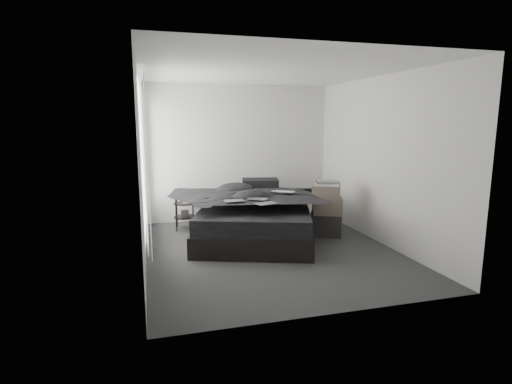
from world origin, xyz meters
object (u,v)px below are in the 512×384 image
object	(u,v)px
box_lower	(326,224)
bed	(256,229)
laptop	(282,188)
side_stand	(185,210)

from	to	relation	value
box_lower	bed	bearing A→B (deg)	173.07
laptop	bed	bearing A→B (deg)	-154.50
bed	laptop	distance (m)	0.81
box_lower	side_stand	bearing A→B (deg)	155.10
laptop	side_stand	xyz separation A→B (m)	(-1.49, 0.99, -0.49)
laptop	side_stand	size ratio (longest dim) A/B	0.52
bed	box_lower	distance (m)	1.20
bed	side_stand	distance (m)	1.41
box_lower	laptop	bearing A→B (deg)	175.71
bed	side_stand	size ratio (longest dim) A/B	3.25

